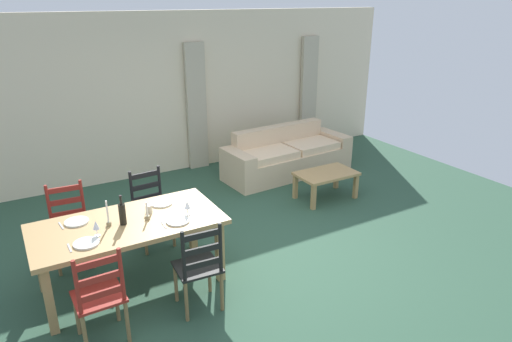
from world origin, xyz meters
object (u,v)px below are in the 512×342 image
(wine_glass_near_left, at_px, (96,226))
(coffee_table, at_px, (326,176))
(dining_chair_near_right, at_px, (199,267))
(coffee_cup_primary, at_px, (149,209))
(dining_table, at_px, (128,230))
(wine_glass_near_right, at_px, (187,205))
(dining_chair_near_left, at_px, (100,297))
(dining_chair_far_right, at_px, (151,208))
(wine_bottle, at_px, (122,214))
(couch, at_px, (286,157))
(dining_chair_far_left, at_px, (70,225))

(wine_glass_near_left, xyz_separation_m, coffee_table, (3.52, 0.91, -0.51))
(dining_chair_near_right, bearing_deg, coffee_cup_primary, 103.60)
(dining_table, xyz_separation_m, wine_glass_near_right, (0.60, -0.16, 0.20))
(dining_chair_near_left, bearing_deg, dining_table, 57.43)
(dining_chair_far_right, xyz_separation_m, wine_glass_near_right, (0.13, -0.91, 0.38))
(wine_glass_near_left, height_order, wine_glass_near_right, same)
(wine_bottle, xyz_separation_m, wine_glass_near_right, (0.64, -0.13, -0.01))
(dining_chair_near_left, relative_size, coffee_cup_primary, 10.67)
(dining_chair_far_right, distance_m, couch, 3.06)
(dining_chair_far_left, height_order, wine_glass_near_right, dining_chair_far_left)
(dining_table, xyz_separation_m, coffee_cup_primary, (0.26, 0.10, 0.13))
(dining_chair_near_right, bearing_deg, wine_glass_near_right, 76.81)
(wine_glass_near_right, relative_size, coffee_table, 0.18)
(dining_chair_far_left, bearing_deg, wine_bottle, -62.41)
(dining_chair_far_left, bearing_deg, dining_chair_far_right, -1.51)
(dining_chair_far_right, relative_size, wine_glass_near_left, 5.96)
(dining_chair_far_right, bearing_deg, wine_glass_near_left, -131.55)
(dining_chair_near_right, height_order, wine_bottle, wine_bottle)
(dining_chair_near_left, bearing_deg, dining_chair_far_left, 89.89)
(dining_chair_near_left, height_order, wine_bottle, wine_bottle)
(coffee_cup_primary, relative_size, couch, 0.04)
(dining_chair_far_right, relative_size, coffee_cup_primary, 10.67)
(dining_table, height_order, dining_chair_far_right, dining_chair_far_right)
(dining_table, relative_size, wine_glass_near_left, 11.80)
(couch, bearing_deg, dining_chair_far_left, -162.17)
(wine_bottle, bearing_deg, dining_table, 26.35)
(coffee_cup_primary, xyz_separation_m, couch, (3.00, 1.89, -0.50))
(wine_glass_near_left, xyz_separation_m, coffee_cup_primary, (0.59, 0.24, -0.07))
(dining_table, height_order, coffee_cup_primary, coffee_cup_primary)
(wine_glass_near_left, relative_size, coffee_table, 0.18)
(dining_chair_near_left, distance_m, coffee_cup_primary, 1.15)
(dining_chair_near_left, relative_size, couch, 0.41)
(coffee_table, bearing_deg, dining_table, -166.49)
(coffee_table, bearing_deg, wine_bottle, -166.29)
(dining_chair_far_right, bearing_deg, dining_chair_near_left, -122.19)
(dining_chair_near_right, height_order, dining_chair_far_right, same)
(coffee_table, bearing_deg, wine_glass_near_right, -160.42)
(wine_glass_near_left, relative_size, couch, 0.07)
(wine_glass_near_left, bearing_deg, wine_glass_near_right, -0.70)
(dining_table, distance_m, coffee_table, 3.29)
(wine_bottle, bearing_deg, wine_glass_near_left, -156.81)
(coffee_table, bearing_deg, dining_chair_near_left, -157.69)
(dining_chair_near_right, relative_size, wine_glass_near_left, 5.96)
(dining_chair_near_right, xyz_separation_m, couch, (2.80, 2.72, -0.19))
(coffee_cup_primary, xyz_separation_m, coffee_table, (2.93, 0.67, -0.44))
(dining_table, height_order, wine_bottle, wine_bottle)
(wine_glass_near_right, bearing_deg, dining_chair_far_left, 138.60)
(dining_chair_far_right, height_order, wine_glass_near_right, dining_chair_far_right)
(coffee_cup_primary, bearing_deg, dining_chair_near_right, -76.40)
(dining_chair_near_right, relative_size, coffee_cup_primary, 10.67)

